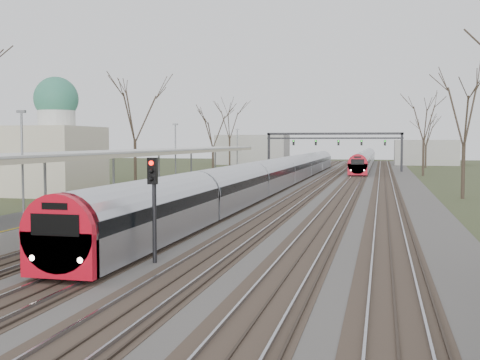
% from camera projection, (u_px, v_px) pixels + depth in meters
% --- Properties ---
extents(track_bed, '(24.00, 160.00, 0.22)m').
position_uv_depth(track_bed, '(311.00, 185.00, 64.46)').
color(track_bed, '#474442').
rests_on(track_bed, ground).
extents(platform, '(3.50, 69.00, 1.00)m').
position_uv_depth(platform, '(174.00, 192.00, 49.58)').
color(platform, '#9E9B93').
rests_on(platform, ground).
extents(canopy, '(4.10, 50.00, 3.11)m').
position_uv_depth(canopy, '(154.00, 152.00, 44.97)').
color(canopy, slate).
rests_on(canopy, platform).
extents(dome_building, '(10.00, 8.00, 10.30)m').
position_uv_depth(dome_building, '(40.00, 153.00, 52.77)').
color(dome_building, beige).
rests_on(dome_building, ground).
extents(signal_gantry, '(21.00, 0.59, 6.08)m').
position_uv_depth(signal_gantry, '(334.00, 140.00, 93.27)').
color(signal_gantry, black).
rests_on(signal_gantry, ground).
extents(tree_west_far, '(5.50, 5.50, 11.33)m').
position_uv_depth(tree_west_far, '(135.00, 109.00, 61.12)').
color(tree_west_far, '#2D231C').
rests_on(tree_west_far, ground).
extents(tree_east_far, '(5.00, 5.00, 10.30)m').
position_uv_depth(tree_east_far, '(465.00, 109.00, 48.22)').
color(tree_east_far, '#2D231C').
rests_on(tree_east_far, ground).
extents(train_near, '(2.62, 90.21, 3.05)m').
position_uv_depth(train_near, '(283.00, 172.00, 62.75)').
color(train_near, '#B6B9C2').
rests_on(train_near, ground).
extents(train_far, '(2.62, 75.21, 3.05)m').
position_uv_depth(train_far, '(365.00, 158.00, 114.66)').
color(train_far, '#B6B9C2').
rests_on(train_far, ground).
extents(signal_post, '(0.35, 0.45, 4.10)m').
position_uv_depth(signal_post, '(154.00, 194.00, 22.58)').
color(signal_post, black).
rests_on(signal_post, ground).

